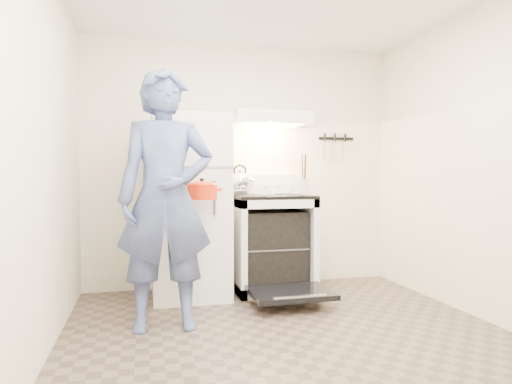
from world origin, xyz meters
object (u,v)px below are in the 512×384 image
refrigerator (190,207)px  tea_kettle (240,180)px  person (166,199)px  stove_body (272,244)px  dutch_oven (202,192)px

refrigerator → tea_kettle: bearing=24.3°
refrigerator → tea_kettle: 0.64m
tea_kettle → person: 1.37m
stove_body → tea_kettle: bearing=142.3°
stove_body → person: (-1.08, -0.90, 0.51)m
stove_body → person: bearing=-140.3°
tea_kettle → dutch_oven: bearing=-121.2°
tea_kettle → person: person is taller
dutch_oven → stove_body: bearing=37.7°
refrigerator → person: size_ratio=0.88×
stove_body → dutch_oven: bearing=-142.3°
refrigerator → stove_body: size_ratio=1.85×
stove_body → refrigerator: bearing=-178.2°
stove_body → person: size_ratio=0.48×
stove_body → dutch_oven: 1.11m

